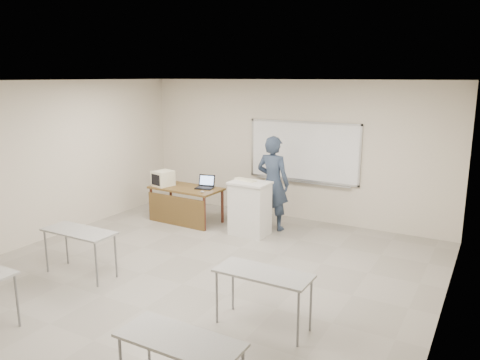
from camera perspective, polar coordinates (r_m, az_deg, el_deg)
The scene contains 10 objects.
floor at distance 7.28m, azimuth -6.97°, elevation -12.51°, with size 7.00×8.00×0.01m, color gray.
whiteboard at distance 10.07m, azimuth 7.72°, elevation 3.37°, with size 2.48×0.10×1.31m.
student_desks at distance 6.07m, azimuth -14.84°, elevation -11.13°, with size 4.40×2.20×0.73m.
instructor_desk at distance 9.99m, azimuth -6.94°, elevation -2.09°, with size 1.54×0.77×0.75m.
podium at distance 9.17m, azimuth 1.21°, elevation -3.47°, with size 0.76×0.55×1.06m.
crt_monitor at distance 10.20m, azimuth -9.34°, elevation 0.19°, with size 0.36×0.41×0.34m.
laptop at distance 9.92m, azimuth -4.19°, elevation -0.64°, with size 0.36×0.33×0.26m.
mouse at distance 9.56m, azimuth -4.62°, elevation -1.41°, with size 0.09×0.06×0.03m, color #A4A6AC.
keyboard at distance 9.18m, azimuth 0.64°, elevation 0.03°, with size 0.48×0.16×0.03m, color beige.
presenter at distance 9.44m, azimuth 4.02°, elevation -0.38°, with size 0.70×0.46×1.92m, color black.
Camera 1 is at (3.97, -5.27, 3.06)m, focal length 35.00 mm.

